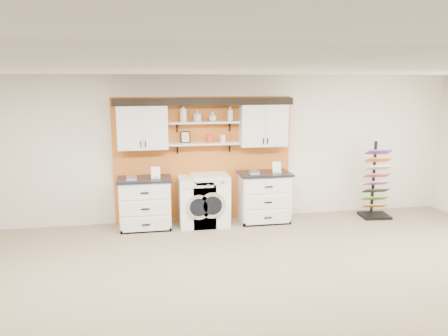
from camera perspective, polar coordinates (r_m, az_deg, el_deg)
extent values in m
plane|color=#86745A|center=(5.14, 3.54, -20.34)|extent=(10.00, 10.00, 0.00)
plane|color=white|center=(4.37, 4.01, 12.67)|extent=(10.00, 10.00, 0.00)
plane|color=beige|center=(8.41, -2.74, 2.51)|extent=(10.00, 0.00, 10.00)
cube|color=#BA5F1F|center=(8.41, -2.70, 1.13)|extent=(3.40, 0.07, 2.40)
cube|color=white|center=(8.08, -10.60, 5.40)|extent=(0.90, 0.34, 0.84)
cube|color=white|center=(7.91, -12.20, 5.21)|extent=(0.42, 0.01, 0.78)
cube|color=white|center=(7.91, -9.00, 5.32)|extent=(0.42, 0.01, 0.78)
cube|color=white|center=(8.37, 5.13, 5.75)|extent=(0.90, 0.34, 0.84)
cube|color=white|center=(8.15, 3.96, 5.61)|extent=(0.42, 0.01, 0.78)
cube|color=white|center=(8.27, 6.93, 5.64)|extent=(0.42, 0.01, 0.78)
cube|color=white|center=(8.19, -2.57, 3.19)|extent=(1.32, 0.28, 0.03)
cube|color=white|center=(8.15, -2.60, 5.98)|extent=(1.32, 0.28, 0.03)
cube|color=black|center=(8.14, -2.64, 8.80)|extent=(3.30, 0.40, 0.10)
cube|color=black|center=(7.95, -2.46, 8.30)|extent=(3.30, 0.04, 0.04)
cube|color=black|center=(8.19, -5.06, 4.04)|extent=(0.18, 0.02, 0.22)
cube|color=beige|center=(8.18, -5.06, 4.03)|extent=(0.14, 0.01, 0.18)
cylinder|color=red|center=(8.19, -1.88, 3.87)|extent=(0.11, 0.11, 0.16)
cylinder|color=silver|center=(8.23, -0.16, 3.84)|extent=(0.10, 0.10, 0.14)
cube|color=white|center=(8.20, -10.24, -4.65)|extent=(0.91, 0.60, 0.91)
cube|color=black|center=(8.07, -10.13, -8.04)|extent=(0.91, 0.06, 0.07)
cube|color=black|center=(8.09, -10.36, -1.40)|extent=(0.97, 0.66, 0.04)
cube|color=white|center=(7.83, -10.31, -3.19)|extent=(0.83, 0.02, 0.25)
cube|color=white|center=(7.91, -10.24, -5.25)|extent=(0.83, 0.02, 0.25)
cube|color=white|center=(8.00, -10.16, -7.27)|extent=(0.83, 0.02, 0.25)
cube|color=white|center=(8.49, 5.23, -3.90)|extent=(0.93, 0.60, 0.93)
cube|color=black|center=(8.36, 5.66, -7.22)|extent=(0.93, 0.06, 0.07)
cube|color=black|center=(8.37, 5.29, -0.70)|extent=(0.99, 0.66, 0.04)
cube|color=white|center=(8.13, 5.83, -2.42)|extent=(0.85, 0.02, 0.26)
cube|color=white|center=(8.20, 5.79, -4.46)|extent=(0.85, 0.02, 0.26)
cube|color=white|center=(8.29, 5.75, -6.45)|extent=(0.85, 0.02, 0.26)
cube|color=white|center=(8.25, -3.61, -4.38)|extent=(0.66, 0.66, 0.92)
cube|color=silver|center=(7.83, -3.37, -2.28)|extent=(0.56, 0.02, 0.10)
cylinder|color=silver|center=(7.93, -3.33, -5.13)|extent=(0.46, 0.05, 0.46)
cylinder|color=black|center=(7.91, -3.31, -5.18)|extent=(0.33, 0.03, 0.33)
cube|color=white|center=(8.27, -1.87, -4.14)|extent=(0.69, 0.66, 0.97)
cube|color=silver|center=(7.85, -1.54, -1.89)|extent=(0.59, 0.02, 0.10)
cylinder|color=silver|center=(7.96, -1.52, -4.88)|extent=(0.49, 0.05, 0.49)
cylinder|color=black|center=(7.94, -1.49, -4.93)|extent=(0.35, 0.03, 0.35)
cube|color=black|center=(9.32, 19.04, -5.90)|extent=(0.59, 0.51, 0.06)
cube|color=black|center=(9.28, 18.94, -1.16)|extent=(0.05, 0.05, 1.47)
cube|color=orange|center=(9.28, 19.08, -4.67)|extent=(0.48, 0.30, 0.13)
cube|color=#468925|center=(9.24, 19.14, -3.74)|extent=(0.48, 0.30, 0.13)
cube|color=black|center=(9.20, 19.20, -2.81)|extent=(0.48, 0.30, 0.13)
cube|color=#FF71E7|center=(9.16, 19.27, -1.86)|extent=(0.48, 0.30, 0.13)
cube|color=#AC5447|center=(9.13, 19.33, -0.91)|extent=(0.48, 0.30, 0.13)
cube|color=white|center=(9.10, 19.39, 0.05)|extent=(0.48, 0.30, 0.13)
cube|color=orange|center=(9.07, 19.46, 1.02)|extent=(0.48, 0.30, 0.13)
cube|color=#6238C6|center=(9.05, 19.52, 1.99)|extent=(0.48, 0.30, 0.13)
imported|color=silver|center=(8.09, -5.33, 7.18)|extent=(0.18, 0.18, 0.33)
imported|color=silver|center=(8.12, -3.50, 6.80)|extent=(0.13, 0.13, 0.21)
imported|color=silver|center=(8.16, -1.49, 6.75)|extent=(0.16, 0.16, 0.18)
imported|color=silver|center=(8.21, 0.81, 7.13)|extent=(0.15, 0.15, 0.28)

